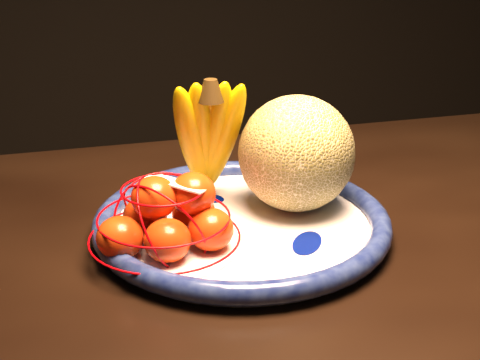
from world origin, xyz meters
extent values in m
cube|color=black|center=(-0.01, 0.00, 0.77)|extent=(1.61, 1.00, 0.04)
cylinder|color=white|center=(0.06, 0.09, 0.80)|extent=(0.35, 0.35, 0.01)
torus|color=#040B3B|center=(0.06, 0.09, 0.81)|extent=(0.38, 0.38, 0.03)
cylinder|color=white|center=(0.06, 0.09, 0.79)|extent=(0.17, 0.17, 0.01)
ellipsoid|color=#020F5C|center=(0.13, 0.01, 0.81)|extent=(0.12, 0.14, 0.00)
ellipsoid|color=#020F5C|center=(0.03, 0.18, 0.81)|extent=(0.13, 0.12, 0.00)
ellipsoid|color=#020F5C|center=(-0.05, 0.09, 0.81)|extent=(0.12, 0.10, 0.00)
sphere|color=olive|center=(0.14, 0.12, 0.88)|extent=(0.15, 0.15, 0.15)
ellipsoid|color=#E0A700|center=(0.02, 0.17, 0.90)|extent=(0.09, 0.12, 0.18)
ellipsoid|color=#E0A700|center=(0.03, 0.17, 0.90)|extent=(0.07, 0.11, 0.19)
ellipsoid|color=#E0A700|center=(0.04, 0.17, 0.90)|extent=(0.04, 0.10, 0.19)
ellipsoid|color=#E0A700|center=(0.04, 0.17, 0.90)|extent=(0.06, 0.11, 0.19)
ellipsoid|color=#E0A700|center=(0.06, 0.17, 0.90)|extent=(0.09, 0.12, 0.18)
cone|color=black|center=(0.04, 0.17, 0.99)|extent=(0.03, 0.03, 0.03)
ellipsoid|color=#EC3F0D|center=(-0.09, 0.03, 0.83)|extent=(0.05, 0.05, 0.05)
ellipsoid|color=#EC3F0D|center=(-0.04, 0.01, 0.83)|extent=(0.05, 0.05, 0.05)
ellipsoid|color=#EC3F0D|center=(0.01, 0.03, 0.83)|extent=(0.05, 0.05, 0.05)
ellipsoid|color=#EC3F0D|center=(-0.06, 0.08, 0.83)|extent=(0.05, 0.05, 0.05)
ellipsoid|color=#EC3F0D|center=(0.00, 0.08, 0.83)|extent=(0.05, 0.05, 0.05)
ellipsoid|color=#EC3F0D|center=(-0.05, 0.05, 0.87)|extent=(0.05, 0.05, 0.05)
ellipsoid|color=#EC3F0D|center=(0.00, 0.05, 0.87)|extent=(0.05, 0.05, 0.05)
torus|color=#C10207|center=(-0.04, 0.05, 0.82)|extent=(0.21, 0.21, 0.00)
torus|color=#C10207|center=(-0.04, 0.05, 0.84)|extent=(0.18, 0.18, 0.00)
torus|color=#C10207|center=(-0.04, 0.05, 0.88)|extent=(0.11, 0.11, 0.00)
torus|color=#C10207|center=(-0.04, 0.05, 0.84)|extent=(0.13, 0.07, 0.11)
torus|color=#C10207|center=(-0.04, 0.05, 0.84)|extent=(0.09, 0.13, 0.11)
torus|color=#C10207|center=(-0.04, 0.05, 0.84)|extent=(0.12, 0.13, 0.11)
cube|color=white|center=(-0.02, 0.05, 0.89)|extent=(0.07, 0.07, 0.01)
camera|label=1|loc=(-0.12, -0.66, 1.18)|focal=50.00mm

